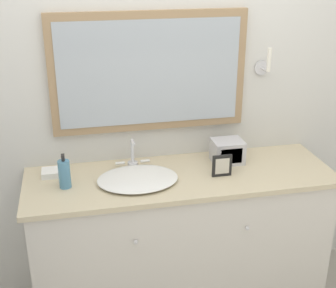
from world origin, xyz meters
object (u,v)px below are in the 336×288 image
at_px(sink_basin, 137,178).
at_px(soap_bottle, 64,174).
at_px(picture_frame, 222,166).
at_px(appliance_box, 227,151).

distance_m(sink_basin, soap_bottle, 0.40).
bearing_deg(soap_bottle, picture_frame, -3.26).
height_order(soap_bottle, appliance_box, soap_bottle).
bearing_deg(picture_frame, soap_bottle, 176.74).
relative_size(soap_bottle, appliance_box, 1.08).
height_order(soap_bottle, picture_frame, soap_bottle).
bearing_deg(soap_bottle, sink_basin, -1.26).
relative_size(sink_basin, picture_frame, 3.48).
bearing_deg(appliance_box, sink_basin, -166.41).
bearing_deg(appliance_box, picture_frame, -117.41).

